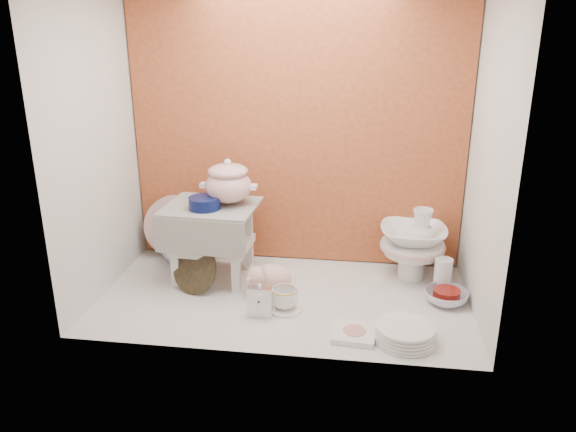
{
  "coord_description": "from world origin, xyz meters",
  "views": [
    {
      "loc": [
        0.37,
        -2.46,
        1.31
      ],
      "look_at": [
        0.02,
        0.02,
        0.42
      ],
      "focal_mm": 35.19,
      "sensor_mm": 36.0,
      "label": 1
    }
  ],
  "objects_px": {
    "blue_white_vase": "(183,239)",
    "dinner_plate_stack": "(405,333)",
    "soup_tureen": "(228,181)",
    "mantel_clock": "(260,300)",
    "gold_rim_teacup": "(285,298)",
    "porcelain_tower": "(413,243)",
    "crystal_bowl": "(446,297)",
    "step_stool": "(213,242)",
    "floral_platter": "(176,226)",
    "plush_pig": "(272,277)"
  },
  "relations": [
    {
      "from": "gold_rim_teacup",
      "to": "floral_platter",
      "type": "bearing_deg",
      "value": 141.42
    },
    {
      "from": "blue_white_vase",
      "to": "gold_rim_teacup",
      "type": "bearing_deg",
      "value": -36.35
    },
    {
      "from": "plush_pig",
      "to": "gold_rim_teacup",
      "type": "height_order",
      "value": "plush_pig"
    },
    {
      "from": "mantel_clock",
      "to": "porcelain_tower",
      "type": "height_order",
      "value": "porcelain_tower"
    },
    {
      "from": "blue_white_vase",
      "to": "dinner_plate_stack",
      "type": "height_order",
      "value": "blue_white_vase"
    },
    {
      "from": "floral_platter",
      "to": "mantel_clock",
      "type": "relative_size",
      "value": 2.16
    },
    {
      "from": "gold_rim_teacup",
      "to": "porcelain_tower",
      "type": "relative_size",
      "value": 0.32
    },
    {
      "from": "step_stool",
      "to": "soup_tureen",
      "type": "relative_size",
      "value": 1.65
    },
    {
      "from": "blue_white_vase",
      "to": "floral_platter",
      "type": "bearing_deg",
      "value": 127.06
    },
    {
      "from": "floral_platter",
      "to": "porcelain_tower",
      "type": "bearing_deg",
      "value": -5.45
    },
    {
      "from": "floral_platter",
      "to": "soup_tureen",
      "type": "bearing_deg",
      "value": -31.49
    },
    {
      "from": "crystal_bowl",
      "to": "dinner_plate_stack",
      "type": "bearing_deg",
      "value": -120.1
    },
    {
      "from": "mantel_clock",
      "to": "dinner_plate_stack",
      "type": "height_order",
      "value": "mantel_clock"
    },
    {
      "from": "blue_white_vase",
      "to": "gold_rim_teacup",
      "type": "relative_size",
      "value": 2.21
    },
    {
      "from": "soup_tureen",
      "to": "blue_white_vase",
      "type": "relative_size",
      "value": 1.0
    },
    {
      "from": "blue_white_vase",
      "to": "dinner_plate_stack",
      "type": "bearing_deg",
      "value": -29.49
    },
    {
      "from": "step_stool",
      "to": "floral_platter",
      "type": "relative_size",
      "value": 1.29
    },
    {
      "from": "floral_platter",
      "to": "crystal_bowl",
      "type": "distance_m",
      "value": 1.54
    },
    {
      "from": "gold_rim_teacup",
      "to": "crystal_bowl",
      "type": "distance_m",
      "value": 0.78
    },
    {
      "from": "blue_white_vase",
      "to": "plush_pig",
      "type": "height_order",
      "value": "blue_white_vase"
    },
    {
      "from": "blue_white_vase",
      "to": "porcelain_tower",
      "type": "height_order",
      "value": "porcelain_tower"
    },
    {
      "from": "step_stool",
      "to": "floral_platter",
      "type": "xyz_separation_m",
      "value": [
        -0.29,
        0.27,
        -0.02
      ]
    },
    {
      "from": "dinner_plate_stack",
      "to": "crystal_bowl",
      "type": "height_order",
      "value": "dinner_plate_stack"
    },
    {
      "from": "step_stool",
      "to": "mantel_clock",
      "type": "bearing_deg",
      "value": -47.0
    },
    {
      "from": "soup_tureen",
      "to": "crystal_bowl",
      "type": "relative_size",
      "value": 1.34
    },
    {
      "from": "plush_pig",
      "to": "step_stool",
      "type": "bearing_deg",
      "value": 137.31
    },
    {
      "from": "soup_tureen",
      "to": "floral_platter",
      "type": "relative_size",
      "value": 0.78
    },
    {
      "from": "step_stool",
      "to": "porcelain_tower",
      "type": "distance_m",
      "value": 1.04
    },
    {
      "from": "step_stool",
      "to": "dinner_plate_stack",
      "type": "height_order",
      "value": "step_stool"
    },
    {
      "from": "step_stool",
      "to": "gold_rim_teacup",
      "type": "distance_m",
      "value": 0.54
    },
    {
      "from": "mantel_clock",
      "to": "gold_rim_teacup",
      "type": "relative_size",
      "value": 1.32
    },
    {
      "from": "gold_rim_teacup",
      "to": "step_stool",
      "type": "bearing_deg",
      "value": 144.51
    },
    {
      "from": "crystal_bowl",
      "to": "porcelain_tower",
      "type": "distance_m",
      "value": 0.35
    },
    {
      "from": "crystal_bowl",
      "to": "mantel_clock",
      "type": "bearing_deg",
      "value": -163.88
    },
    {
      "from": "step_stool",
      "to": "floral_platter",
      "type": "bearing_deg",
      "value": 140.34
    },
    {
      "from": "dinner_plate_stack",
      "to": "crystal_bowl",
      "type": "bearing_deg",
      "value": 59.9
    },
    {
      "from": "crystal_bowl",
      "to": "step_stool",
      "type": "bearing_deg",
      "value": 173.82
    },
    {
      "from": "soup_tureen",
      "to": "mantel_clock",
      "type": "xyz_separation_m",
      "value": [
        0.23,
        -0.42,
        -0.44
      ]
    },
    {
      "from": "step_stool",
      "to": "plush_pig",
      "type": "xyz_separation_m",
      "value": [
        0.33,
        -0.11,
        -0.13
      ]
    },
    {
      "from": "plush_pig",
      "to": "porcelain_tower",
      "type": "xyz_separation_m",
      "value": [
        0.7,
        0.25,
        0.12
      ]
    },
    {
      "from": "soup_tureen",
      "to": "crystal_bowl",
      "type": "height_order",
      "value": "soup_tureen"
    },
    {
      "from": "blue_white_vase",
      "to": "mantel_clock",
      "type": "height_order",
      "value": "blue_white_vase"
    },
    {
      "from": "crystal_bowl",
      "to": "soup_tureen",
      "type": "bearing_deg",
      "value": 171.43
    },
    {
      "from": "plush_pig",
      "to": "gold_rim_teacup",
      "type": "distance_m",
      "value": 0.21
    },
    {
      "from": "floral_platter",
      "to": "plush_pig",
      "type": "height_order",
      "value": "floral_platter"
    },
    {
      "from": "blue_white_vase",
      "to": "porcelain_tower",
      "type": "distance_m",
      "value": 1.25
    },
    {
      "from": "blue_white_vase",
      "to": "gold_rim_teacup",
      "type": "xyz_separation_m",
      "value": [
        0.64,
        -0.47,
        -0.08
      ]
    },
    {
      "from": "step_stool",
      "to": "soup_tureen",
      "type": "distance_m",
      "value": 0.33
    },
    {
      "from": "floral_platter",
      "to": "gold_rim_teacup",
      "type": "bearing_deg",
      "value": -38.58
    },
    {
      "from": "dinner_plate_stack",
      "to": "gold_rim_teacup",
      "type": "bearing_deg",
      "value": 159.9
    }
  ]
}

